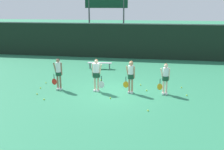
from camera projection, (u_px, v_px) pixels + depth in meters
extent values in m
plane|color=#2D7F56|center=(113.00, 92.00, 14.02)|extent=(140.00, 140.00, 0.00)
cube|color=black|center=(130.00, 42.00, 22.42)|extent=(60.00, 0.06, 2.94)
cube|color=slate|center=(131.00, 24.00, 22.03)|extent=(60.00, 0.08, 0.08)
cylinder|color=#515156|center=(89.00, 24.00, 24.52)|extent=(0.14, 0.14, 5.63)
cylinder|color=#515156|center=(124.00, 24.00, 23.99)|extent=(0.14, 0.14, 5.63)
cube|color=#0F3823|center=(106.00, 0.00, 23.71)|extent=(3.94, 0.12, 1.39)
cube|color=#B2B2B7|center=(100.00, 63.00, 19.00)|extent=(1.76, 0.48, 0.04)
cylinder|color=slate|center=(110.00, 66.00, 19.11)|extent=(0.06, 0.06, 0.42)
cylinder|color=slate|center=(109.00, 67.00, 18.87)|extent=(0.06, 0.06, 0.42)
cylinder|color=slate|center=(90.00, 65.00, 19.25)|extent=(0.06, 0.06, 0.42)
cylinder|color=slate|center=(90.00, 66.00, 19.00)|extent=(0.06, 0.06, 0.42)
cylinder|color=#8C664C|center=(60.00, 82.00, 14.29)|extent=(0.10, 0.10, 0.83)
cylinder|color=#8C664C|center=(58.00, 82.00, 14.31)|extent=(0.10, 0.10, 0.83)
cube|color=white|center=(61.00, 89.00, 14.36)|extent=(0.12, 0.25, 0.09)
cube|color=white|center=(58.00, 89.00, 14.38)|extent=(0.12, 0.25, 0.09)
cylinder|color=#16422B|center=(59.00, 74.00, 14.18)|extent=(0.32, 0.32, 0.19)
cylinder|color=white|center=(58.00, 69.00, 14.10)|extent=(0.28, 0.28, 0.70)
sphere|color=#8C664C|center=(58.00, 60.00, 13.99)|extent=(0.20, 0.20, 0.20)
sphere|color=black|center=(58.00, 60.00, 14.00)|extent=(0.18, 0.18, 0.18)
cylinder|color=#8C664C|center=(55.00, 69.00, 14.13)|extent=(0.22, 0.09, 0.67)
cylinder|color=#8C664C|center=(61.00, 69.00, 14.09)|extent=(0.08, 0.08, 0.67)
cylinder|color=black|center=(54.00, 76.00, 14.22)|extent=(0.03, 0.03, 0.26)
ellipsoid|color=red|center=(54.00, 82.00, 14.30)|extent=(0.28, 0.03, 0.36)
cylinder|color=beige|center=(98.00, 84.00, 13.97)|extent=(0.10, 0.10, 0.83)
cylinder|color=beige|center=(95.00, 84.00, 14.03)|extent=(0.10, 0.10, 0.83)
cube|color=white|center=(98.00, 91.00, 14.04)|extent=(0.15, 0.26, 0.09)
cube|color=white|center=(95.00, 90.00, 14.10)|extent=(0.15, 0.26, 0.09)
cylinder|color=#16422B|center=(96.00, 75.00, 13.87)|extent=(0.41, 0.41, 0.26)
cylinder|color=white|center=(96.00, 70.00, 13.80)|extent=(0.35, 0.35, 0.71)
sphere|color=beige|center=(96.00, 61.00, 13.68)|extent=(0.20, 0.20, 0.20)
sphere|color=olive|center=(96.00, 61.00, 13.70)|extent=(0.18, 0.18, 0.18)
cylinder|color=beige|center=(100.00, 70.00, 13.73)|extent=(0.22, 0.11, 0.67)
cylinder|color=beige|center=(93.00, 70.00, 13.87)|extent=(0.08, 0.08, 0.67)
cylinder|color=black|center=(101.00, 79.00, 13.80)|extent=(0.03, 0.03, 0.28)
ellipsoid|color=silver|center=(102.00, 85.00, 13.89)|extent=(0.31, 0.03, 0.39)
cylinder|color=tan|center=(132.00, 86.00, 13.71)|extent=(0.10, 0.10, 0.82)
cylinder|color=tan|center=(129.00, 85.00, 13.76)|extent=(0.10, 0.10, 0.82)
cube|color=white|center=(132.00, 92.00, 13.78)|extent=(0.15, 0.25, 0.09)
cube|color=white|center=(129.00, 92.00, 13.83)|extent=(0.15, 0.25, 0.09)
cylinder|color=#16422B|center=(131.00, 76.00, 13.61)|extent=(0.32, 0.32, 0.25)
cylinder|color=white|center=(131.00, 72.00, 13.54)|extent=(0.28, 0.28, 0.66)
sphere|color=tan|center=(131.00, 63.00, 13.43)|extent=(0.23, 0.23, 0.23)
sphere|color=olive|center=(131.00, 63.00, 13.44)|extent=(0.21, 0.21, 0.21)
cylinder|color=tan|center=(128.00, 72.00, 13.60)|extent=(0.21, 0.11, 0.63)
cylinder|color=tan|center=(134.00, 72.00, 13.49)|extent=(0.08, 0.08, 0.63)
cylinder|color=black|center=(126.00, 79.00, 13.71)|extent=(0.03, 0.03, 0.26)
ellipsoid|color=orange|center=(126.00, 85.00, 13.79)|extent=(0.30, 0.03, 0.35)
cylinder|color=beige|center=(166.00, 87.00, 13.56)|extent=(0.10, 0.10, 0.77)
cylinder|color=beige|center=(163.00, 87.00, 13.57)|extent=(0.10, 0.10, 0.77)
cube|color=white|center=(166.00, 93.00, 13.62)|extent=(0.14, 0.25, 0.09)
cube|color=white|center=(163.00, 93.00, 13.62)|extent=(0.14, 0.25, 0.09)
cylinder|color=#16422B|center=(165.00, 78.00, 13.44)|extent=(0.34, 0.34, 0.24)
cylinder|color=white|center=(166.00, 74.00, 13.38)|extent=(0.29, 0.29, 0.63)
sphere|color=beige|center=(166.00, 66.00, 13.27)|extent=(0.20, 0.20, 0.20)
sphere|color=olive|center=(166.00, 65.00, 13.29)|extent=(0.19, 0.19, 0.19)
cylinder|color=beige|center=(162.00, 74.00, 13.39)|extent=(0.21, 0.10, 0.61)
cylinder|color=beige|center=(169.00, 74.00, 13.37)|extent=(0.08, 0.08, 0.60)
cylinder|color=black|center=(160.00, 81.00, 13.48)|extent=(0.03, 0.03, 0.25)
ellipsoid|color=orange|center=(160.00, 87.00, 13.55)|extent=(0.27, 0.03, 0.35)
sphere|color=#CCE033|center=(187.00, 95.00, 13.36)|extent=(0.07, 0.07, 0.07)
sphere|color=#CCE033|center=(148.00, 110.00, 11.42)|extent=(0.07, 0.07, 0.07)
sphere|color=#CCE033|center=(44.00, 99.00, 12.78)|extent=(0.07, 0.07, 0.07)
sphere|color=#CCE033|center=(181.00, 88.00, 14.63)|extent=(0.07, 0.07, 0.07)
sphere|color=#CCE033|center=(40.00, 88.00, 14.56)|extent=(0.07, 0.07, 0.07)
sphere|color=#CCE033|center=(110.00, 98.00, 12.98)|extent=(0.06, 0.06, 0.06)
sphere|color=#CCE033|center=(141.00, 85.00, 15.11)|extent=(0.07, 0.07, 0.07)
sphere|color=#CCE033|center=(147.00, 90.00, 14.12)|extent=(0.07, 0.07, 0.07)
sphere|color=#CCE033|center=(46.00, 83.00, 15.53)|extent=(0.07, 0.07, 0.07)
sphere|color=#CCE033|center=(37.00, 94.00, 13.56)|extent=(0.07, 0.07, 0.07)
sphere|color=#CCE033|center=(101.00, 80.00, 16.08)|extent=(0.07, 0.07, 0.07)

